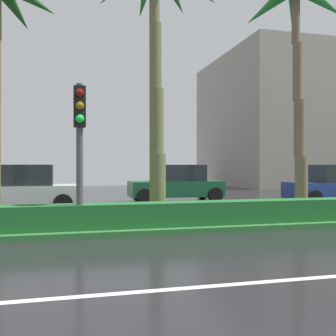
# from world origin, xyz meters

# --- Properties ---
(palm_tree_mid_right) EXTENTS (3.83, 3.60, 7.87)m
(palm_tree_mid_right) POSITION_xyz_m (11.58, 8.23, 6.56)
(palm_tree_mid_right) COLOR brown
(palm_tree_mid_right) RESTS_ON median_strip
(traffic_signal_median_right) EXTENTS (0.28, 0.43, 3.48)m
(traffic_signal_median_right) POSITION_xyz_m (4.71, 6.41, 2.55)
(traffic_signal_median_right) COLOR #4C4C47
(traffic_signal_median_right) RESTS_ON median_strip
(car_in_traffic_second) EXTENTS (4.30, 2.02, 1.72)m
(car_in_traffic_second) POSITION_xyz_m (2.68, 12.20, 0.83)
(car_in_traffic_second) COLOR silver
(car_in_traffic_second) RESTS_ON ground_plane
(car_in_traffic_third) EXTENTS (4.30, 2.02, 1.72)m
(car_in_traffic_third) POSITION_xyz_m (9.40, 14.76, 0.83)
(car_in_traffic_third) COLOR #195133
(car_in_traffic_third) RESTS_ON ground_plane
(car_in_traffic_fourth) EXTENTS (4.30, 2.02, 1.72)m
(car_in_traffic_fourth) POSITION_xyz_m (15.92, 11.93, 0.83)
(car_in_traffic_fourth) COLOR navy
(car_in_traffic_fourth) RESTS_ON ground_plane
(building_far_right) EXTENTS (17.84, 13.49, 10.96)m
(building_far_right) POSITION_xyz_m (26.04, 28.15, 5.48)
(building_far_right) COLOR gray
(building_far_right) RESTS_ON ground_plane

